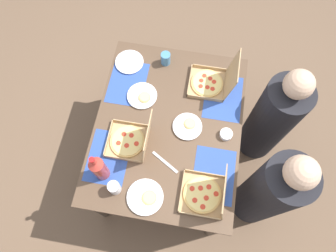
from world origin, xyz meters
TOP-DOWN VIEW (x-y plane):
  - ground_plane at (0.00, 0.00)m, footprint 6.00×6.00m
  - dining_table at (0.00, 0.00)m, footprint 1.25×0.99m
  - placemat_near_left at (-0.28, -0.34)m, footprint 0.36×0.26m
  - placemat_near_right at (0.28, -0.34)m, footprint 0.36×0.26m
  - placemat_far_left at (-0.28, 0.34)m, footprint 0.36×0.26m
  - placemat_far_right at (0.28, 0.34)m, footprint 0.36×0.26m
  - pizza_box_edge_far at (-0.37, 0.25)m, footprint 0.26×0.30m
  - pizza_box_center at (0.42, 0.31)m, footprint 0.27×0.27m
  - pizza_box_corner_right at (0.16, -0.21)m, footprint 0.26×0.29m
  - plate_near_right at (-0.02, 0.13)m, footprint 0.20×0.20m
  - plate_near_left at (0.49, -0.05)m, footprint 0.23×0.23m
  - plate_far_right at (-0.45, -0.37)m, footprint 0.21×0.21m
  - plate_middle at (-0.19, -0.22)m, footprint 0.21×0.21m
  - soda_bottle at (0.39, -0.35)m, footprint 0.09×0.09m
  - cup_clear_left at (0.48, -0.25)m, footprint 0.07×0.07m
  - cup_red at (-0.50, -0.10)m, footprint 0.07×0.07m
  - condiment_bowl at (-0.00, 0.39)m, footprint 0.08×0.08m
  - knife_by_near_left at (0.25, 0.02)m, footprint 0.12×0.19m
  - diner_left_seat at (-0.28, 0.75)m, footprint 0.32×0.32m
  - diner_right_seat at (0.28, 0.75)m, footprint 0.32×0.32m

SIDE VIEW (x-z plane):
  - ground_plane at x=0.00m, z-range 0.00..0.00m
  - diner_left_seat at x=-0.28m, z-range -0.06..1.08m
  - diner_right_seat at x=0.28m, z-range -0.06..1.14m
  - dining_table at x=0.00m, z-range 0.26..1.00m
  - placemat_near_left at x=-0.28m, z-range 0.75..0.75m
  - placemat_near_right at x=0.28m, z-range 0.75..0.75m
  - placemat_far_left at x=-0.28m, z-range 0.75..0.75m
  - placemat_far_right at x=0.28m, z-range 0.75..0.75m
  - knife_by_near_left at x=0.25m, z-range 0.75..0.75m
  - plate_far_right at x=-0.45m, z-range 0.75..0.76m
  - plate_near_right at x=-0.02m, z-range 0.74..0.77m
  - plate_middle at x=-0.19m, z-range 0.74..0.77m
  - plate_near_left at x=0.49m, z-range 0.74..0.77m
  - condiment_bowl at x=0.00m, z-range 0.75..0.78m
  - pizza_box_edge_far at x=-0.37m, z-range 0.65..0.94m
  - pizza_box_corner_right at x=0.16m, z-range 0.64..0.94m
  - pizza_box_center at x=0.42m, z-range 0.64..0.94m
  - cup_red at x=-0.50m, z-range 0.75..0.84m
  - cup_clear_left at x=0.48m, z-range 0.75..0.85m
  - soda_bottle at x=0.39m, z-range 0.72..1.04m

